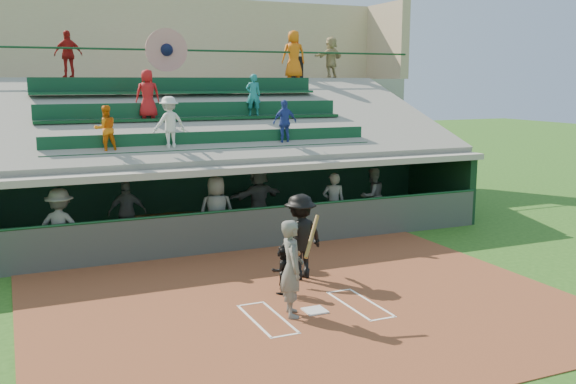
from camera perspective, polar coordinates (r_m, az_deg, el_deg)
name	(u,v)px	position (r m, az deg, el deg)	size (l,w,h in m)	color
ground	(315,312)	(12.97, 2.40, -10.62)	(100.00, 100.00, 0.00)	#275718
dirt_slab	(304,304)	(13.39, 1.44, -9.90)	(11.00, 9.00, 0.02)	brown
home_plate	(315,310)	(12.96, 2.40, -10.48)	(0.43, 0.43, 0.03)	white
batters_box_chalk	(315,311)	(12.96, 2.40, -10.53)	(2.65, 1.85, 0.01)	silver
dugout_floor	(214,236)	(18.99, -6.61, -3.95)	(16.00, 3.50, 0.04)	gray
concourse_slab	(160,140)	(25.08, -11.30, 4.58)	(20.00, 3.00, 4.60)	gray
grandstand	(179,148)	(22.18, -9.62, 3.86)	(20.40, 10.40, 7.80)	#474B47
batter_at_plate	(292,268)	(12.45, 0.36, -6.75)	(0.93, 0.81, 1.95)	#545651
catcher	(282,271)	(13.81, -0.52, -7.02)	(0.49, 0.38, 1.01)	black
home_umpire	(300,237)	(14.74, 1.09, -3.98)	(1.28, 0.73, 1.98)	black
dugout_bench	(200,221)	(19.99, -7.87, -2.53)	(15.59, 0.47, 0.47)	olive
dugout_player_a	(60,227)	(16.72, -19.57, -2.94)	(1.23, 0.71, 1.91)	#565954
dugout_player_b	(127,213)	(18.35, -14.09, -1.79)	(1.03, 0.43, 1.76)	#5E615C
dugout_player_c	(217,212)	(17.47, -6.36, -1.78)	(0.96, 0.63, 1.97)	#545651
dugout_player_d	(258,198)	(19.46, -2.65, -0.53)	(1.83, 0.58, 1.97)	#5E615C
dugout_player_e	(334,203)	(19.01, 4.07, -1.01)	(0.67, 0.44, 1.83)	#5C5F5A
dugout_player_f	(372,196)	(20.41, 7.50, -0.37)	(0.87, 0.68, 1.79)	#5A5D57
trash_bin	(296,68)	(26.18, 0.72, 10.99)	(0.59, 0.59, 0.88)	black
concourse_staff_a	(68,54)	(23.40, -18.94, 11.49)	(0.94, 0.39, 1.61)	#A71613
concourse_staff_b	(294,55)	(25.19, 0.50, 12.11)	(0.89, 0.58, 1.83)	orange
concourse_staff_c	(331,58)	(26.50, 3.83, 11.82)	(1.56, 0.50, 1.68)	tan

